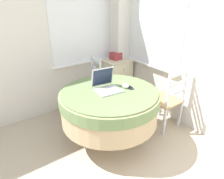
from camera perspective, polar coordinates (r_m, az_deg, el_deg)
corner_room_shell at (r=2.58m, az=1.85°, el=13.32°), size 4.31×4.70×2.55m
round_dining_table at (r=2.50m, az=-0.72°, el=-4.04°), size 1.23×1.23×0.76m
laptop at (r=2.44m, az=-1.62°, el=1.11°), size 0.33×0.33×0.26m
computer_mouse at (r=2.50m, az=3.84°, el=1.05°), size 0.07×0.10×0.05m
cell_phone at (r=2.51m, az=5.23°, el=0.51°), size 0.09×0.13×0.01m
dining_chair_near_back_window at (r=3.33m, az=-6.69°, el=0.59°), size 0.51×0.49×0.93m
dining_chair_near_right_window at (r=3.01m, az=15.28°, el=-2.85°), size 0.41×0.44×0.93m
corner_cabinet at (r=3.80m, az=1.29°, el=2.96°), size 0.50×0.43×0.77m
storage_box at (r=3.68m, az=1.07°, el=9.57°), size 0.17×0.17×0.12m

